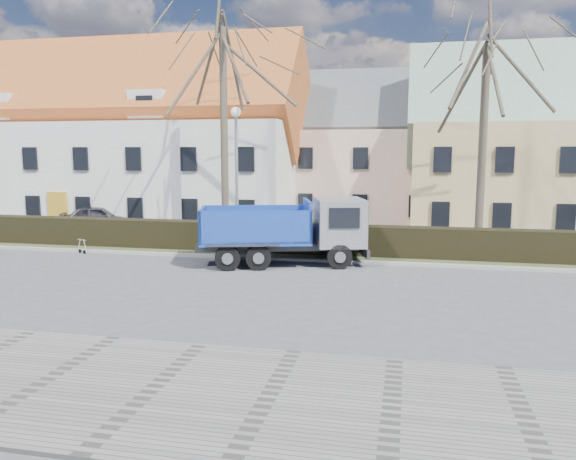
% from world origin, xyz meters
% --- Properties ---
extents(ground, '(120.00, 120.00, 0.00)m').
position_xyz_m(ground, '(0.00, 0.00, 0.00)').
color(ground, '#4A4A4D').
extents(sidewalk_near, '(80.00, 5.00, 0.08)m').
position_xyz_m(sidewalk_near, '(0.00, -8.50, 0.04)').
color(sidewalk_near, gray).
rests_on(sidewalk_near, ground).
extents(curb_far, '(80.00, 0.30, 0.12)m').
position_xyz_m(curb_far, '(0.00, 4.60, 0.06)').
color(curb_far, gray).
rests_on(curb_far, ground).
extents(grass_strip, '(80.00, 3.00, 0.10)m').
position_xyz_m(grass_strip, '(0.00, 6.20, 0.05)').
color(grass_strip, '#394426').
rests_on(grass_strip, ground).
extents(hedge, '(60.00, 0.90, 1.30)m').
position_xyz_m(hedge, '(0.00, 6.00, 0.65)').
color(hedge, black).
rests_on(hedge, ground).
extents(building_white, '(26.80, 10.80, 9.50)m').
position_xyz_m(building_white, '(-13.00, 16.00, 4.75)').
color(building_white, silver).
rests_on(building_white, ground).
extents(building_pink, '(10.80, 8.80, 8.00)m').
position_xyz_m(building_pink, '(4.00, 20.00, 4.00)').
color(building_pink, beige).
rests_on(building_pink, ground).
extents(building_yellow, '(18.80, 10.80, 8.50)m').
position_xyz_m(building_yellow, '(16.00, 17.00, 4.25)').
color(building_yellow, tan).
rests_on(building_yellow, ground).
extents(tree_1, '(9.20, 9.20, 12.65)m').
position_xyz_m(tree_1, '(-2.00, 8.50, 6.33)').
color(tree_1, '#484032').
rests_on(tree_1, ground).
extents(tree_2, '(8.00, 8.00, 11.00)m').
position_xyz_m(tree_2, '(10.00, 8.50, 5.50)').
color(tree_2, '#484032').
rests_on(tree_2, ground).
extents(dump_truck, '(7.29, 4.36, 2.74)m').
position_xyz_m(dump_truck, '(1.77, 3.72, 1.37)').
color(dump_truck, navy).
rests_on(dump_truck, ground).
extents(streetlight, '(0.52, 0.52, 6.60)m').
position_xyz_m(streetlight, '(-0.92, 7.00, 3.30)').
color(streetlight, '#9DA0A4').
rests_on(streetlight, ground).
extents(cart_frame, '(0.90, 0.72, 0.72)m').
position_xyz_m(cart_frame, '(-7.51, 4.35, 0.36)').
color(cart_frame, silver).
rests_on(cart_frame, ground).
extents(parked_car_a, '(4.60, 2.96, 1.46)m').
position_xyz_m(parked_car_a, '(-10.42, 11.02, 0.73)').
color(parked_car_a, '#333339').
rests_on(parked_car_a, ground).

